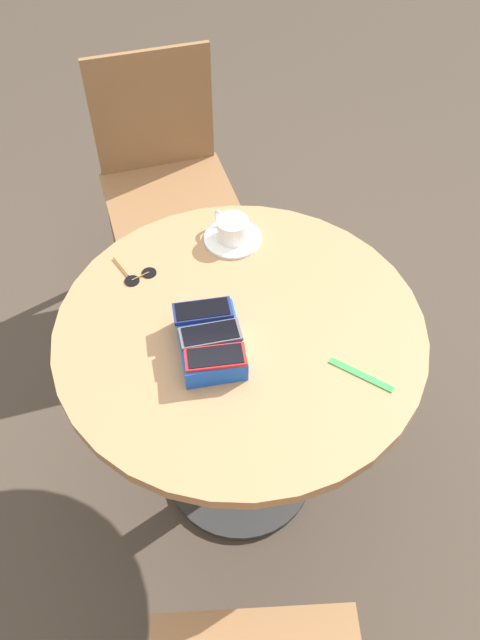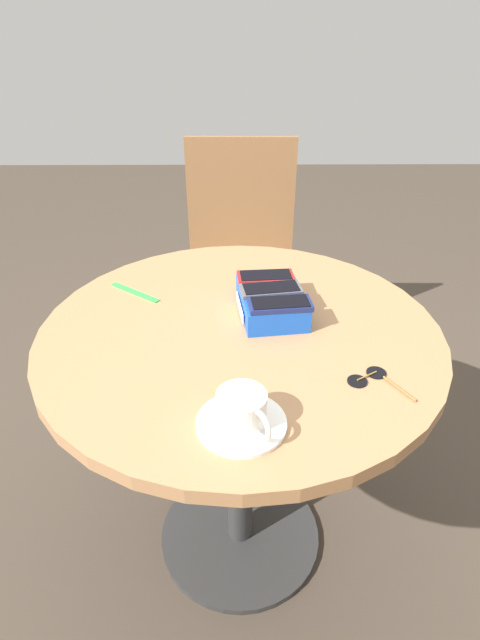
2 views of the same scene
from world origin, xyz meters
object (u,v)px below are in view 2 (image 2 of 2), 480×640
Objects in this scene: round_table at (240,383)px; saucer at (244,423)px; coffee_cup at (245,409)px; sunglasses at (371,378)px; phone_box at (271,302)px; chair_near_window at (241,264)px; lanyard_strap at (135,292)px; phone_red at (266,276)px; phone_navy at (280,304)px; phone_gray at (271,289)px.

round_table is 0.33m from saucer.
coffee_cup reaches higher than sunglasses.
chair_near_window reaches higher than phone_box.
chair_near_window is (-1.13, 0.00, -0.29)m from coffee_cup.
round_table is 0.33m from lanyard_strap.
phone_red is 0.13m from phone_navy.
lanyard_strap is at bearing -105.60° from phone_box.
phone_gray reaches higher than saucer.
saucer reaches higher than round_table.
phone_red is 0.43m from coffee_cup.
coffee_cup reaches higher than round_table.
phone_navy reaches higher than phone_box.
round_table is at bearing -46.83° from phone_box.
round_table is at bearing -179.17° from saucer.
coffee_cup is (0.36, -0.06, 0.01)m from phone_box.
phone_navy is (0.00, 0.08, 0.21)m from round_table.
round_table is 7.76× the size of sunglasses.
phone_box is at bearing -168.27° from phone_navy.
coffee_cup is at bearing -63.14° from sunglasses.
sunglasses is (0.18, 0.24, 0.15)m from round_table.
saucer is at bearing -15.25° from phone_navy.
lanyard_strap is at bearing -123.87° from sunglasses.
phone_red is at bearing -172.23° from phone_gray.
saucer is at bearing 29.78° from lanyard_strap.
phone_gray reaches higher than lanyard_strap.
phone_box is 0.07m from phone_red.
sunglasses is (-0.12, 0.24, -0.04)m from coffee_cup.
phone_navy is at bearing 12.56° from phone_gray.
phone_navy is 0.91× the size of saucer.
lanyard_strap is at bearing -94.85° from phone_red.
phone_gray is at bearing -167.44° from phone_navy.
phone_box is at bearing 42.35° from phone_gray.
coffee_cup is at bearing 29.79° from lanyard_strap.
round_table is 0.25m from phone_red.
phone_gray is at bearing 134.36° from round_table.
phone_red reaches higher than saucer.
phone_gray is at bearing 4.43° from chair_near_window.
phone_red is 0.06m from phone_gray.
phone_red reaches higher than sunglasses.
round_table is 0.23m from phone_gray.
phone_box is 0.37m from saucer.
phone_gray reaches higher than round_table.
phone_red reaches higher than round_table.
chair_near_window is (-0.76, -0.06, -0.31)m from phone_gray.
coffee_cup is (0.36, -0.06, -0.02)m from phone_gray.
phone_gray is at bearing 170.13° from coffee_cup.
coffee_cup is at bearing -10.12° from phone_box.
phone_red is at bearing -169.71° from phone_navy.
phone_red reaches higher than phone_box.
lanyard_strap is at bearing -121.70° from round_table.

